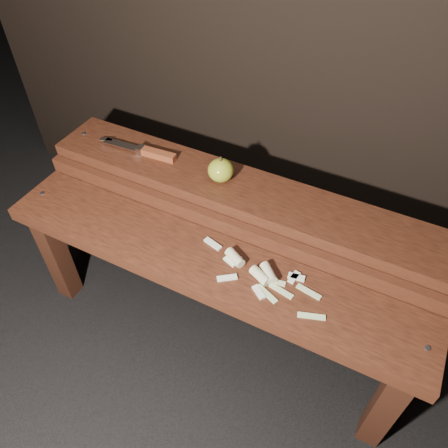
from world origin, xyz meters
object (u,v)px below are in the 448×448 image
at_px(bench_rear_tier, 240,209).
at_px(bench_front_tier, 204,277).
at_px(apple, 221,170).
at_px(knife, 149,152).

bearing_deg(bench_rear_tier, bench_front_tier, -90.00).
distance_m(bench_front_tier, apple, 0.30).
height_order(bench_front_tier, apple, apple).
bearing_deg(apple, knife, 179.30).
distance_m(apple, knife, 0.25).
xyz_separation_m(apple, knife, (-0.24, 0.00, -0.02)).
height_order(apple, knife, apple).
bearing_deg(bench_rear_tier, knife, 178.65).
relative_size(bench_front_tier, bench_rear_tier, 1.00).
distance_m(bench_front_tier, bench_rear_tier, 0.23).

